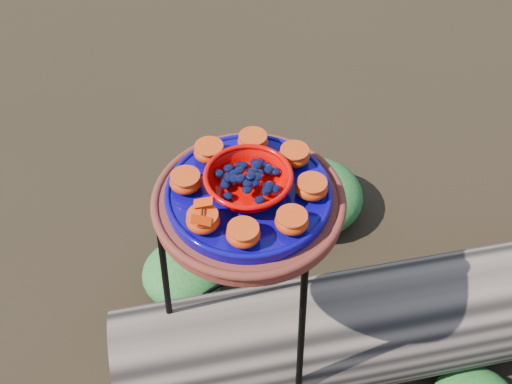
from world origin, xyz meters
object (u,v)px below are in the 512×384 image
at_px(terracotta_saucer, 249,203).
at_px(driftwood_log, 430,315).
at_px(plant_stand, 250,298).
at_px(cobalt_plate, 249,195).
at_px(red_bowl, 248,183).

distance_m(terracotta_saucer, driftwood_log, 0.75).
xyz_separation_m(plant_stand, terracotta_saucer, (0.00, 0.00, 0.37)).
bearing_deg(driftwood_log, terracotta_saucer, -148.22).
xyz_separation_m(terracotta_saucer, cobalt_plate, (0.00, 0.00, 0.03)).
distance_m(cobalt_plate, driftwood_log, 0.78).
relative_size(plant_stand, terracotta_saucer, 1.72).
height_order(terracotta_saucer, cobalt_plate, cobalt_plate).
bearing_deg(red_bowl, driftwood_log, 31.78).
bearing_deg(driftwood_log, red_bowl, -148.22).
xyz_separation_m(terracotta_saucer, driftwood_log, (0.44, 0.27, -0.55)).
bearing_deg(cobalt_plate, plant_stand, 0.00).
distance_m(plant_stand, cobalt_plate, 0.39).
bearing_deg(driftwood_log, cobalt_plate, -148.22).
distance_m(plant_stand, red_bowl, 0.43).
height_order(cobalt_plate, red_bowl, red_bowl).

